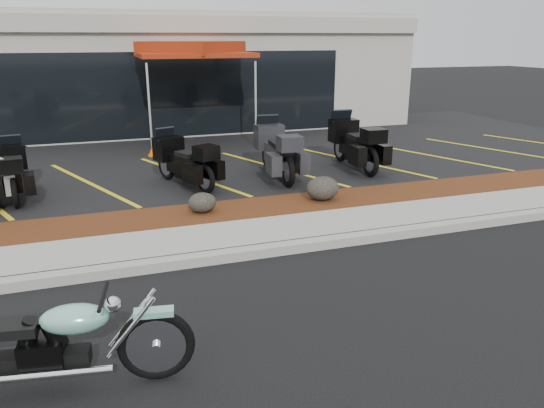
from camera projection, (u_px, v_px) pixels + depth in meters
name	position (u px, v px, depth m)	size (l,w,h in m)	color
ground	(266.00, 282.00, 7.32)	(90.00, 90.00, 0.00)	black
curb	(247.00, 253.00, 8.10)	(24.00, 0.25, 0.15)	gray
sidewalk	(235.00, 237.00, 8.73)	(24.00, 1.20, 0.15)	gray
mulch_bed	(218.00, 215.00, 9.81)	(24.00, 1.20, 0.16)	#391B0D
upper_lot	(172.00, 156.00, 14.68)	(26.00, 9.60, 0.15)	black
dealership_building	(143.00, 71.00, 19.75)	(18.00, 8.16, 4.00)	gray
boulder_mid	(202.00, 203.00, 9.66)	(0.52, 0.43, 0.37)	black
boulder_right	(323.00, 188.00, 10.38)	(0.66, 0.55, 0.47)	black
hero_cruiser	(156.00, 335.00, 5.09)	(2.80, 0.71, 0.99)	#78BBA9
touring_black_front	(12.00, 162.00, 11.05)	(1.99, 0.76, 1.16)	black
touring_black_mid	(166.00, 154.00, 11.79)	(2.04, 0.78, 1.19)	black
touring_grey	(268.00, 142.00, 12.70)	(2.29, 0.87, 1.33)	#2A2A2F
touring_black_rear	(341.00, 136.00, 13.53)	(2.29, 0.87, 1.33)	black
traffic_cone	(154.00, 148.00, 14.34)	(0.33, 0.33, 0.42)	#DE5A07
popup_canopy	(192.00, 51.00, 15.45)	(3.29, 3.29, 2.96)	silver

